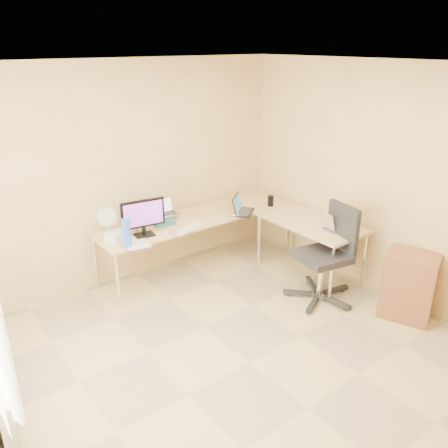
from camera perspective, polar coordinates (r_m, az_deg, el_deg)
floor at (r=4.44m, az=3.22°, el=-16.83°), size 4.50×4.50×0.00m
ceiling at (r=3.47m, az=4.17°, el=18.97°), size 4.50×4.50×0.00m
wall_back at (r=5.56m, az=-11.89°, el=6.04°), size 4.50×0.00×4.50m
wall_right at (r=5.32m, az=20.99°, el=4.32°), size 0.00×4.50×4.50m
desk_main at (r=5.89m, az=-3.13°, el=-2.29°), size 2.65×0.70×0.73m
desk_return at (r=5.80m, az=10.57°, el=-3.04°), size 0.70×1.30×0.73m
monitor at (r=5.16m, az=-10.01°, el=0.75°), size 0.51×0.23×0.43m
book_stack at (r=5.59m, az=-7.75°, el=0.51°), size 0.30×0.36×0.05m
laptop_center at (r=5.62m, az=-7.31°, el=2.03°), size 0.31×0.24×0.20m
laptop_black at (r=5.81m, az=2.47°, el=2.47°), size 0.45×0.43×0.23m
keyboard at (r=5.34m, az=-4.36°, el=-0.56°), size 0.47×0.25×0.02m
mouse at (r=5.72m, az=1.43°, el=1.13°), size 0.10×0.07×0.03m
mug at (r=5.31m, az=-10.86°, el=-0.66°), size 0.09×0.09×0.08m
cd_stack at (r=5.23m, az=-6.28°, el=-1.05°), size 0.14×0.14×0.03m
water_bottle at (r=4.93m, az=-12.05°, el=-1.12°), size 0.09×0.09×0.31m
papers at (r=5.06m, az=-10.83°, el=-2.31°), size 0.31×0.39×0.01m
white_box at (r=5.18m, az=-13.17°, el=-1.42°), size 0.28×0.25×0.09m
desk_fan at (r=5.36m, az=-14.40°, el=0.37°), size 0.29×0.29×0.28m
black_cup at (r=6.10m, az=5.81°, el=2.86°), size 0.08×0.08×0.14m
laptop_return at (r=5.42m, az=13.46°, el=0.17°), size 0.32×0.27×0.19m
office_chair at (r=5.25m, az=12.08°, el=-4.28°), size 0.78×0.78×1.11m
cabinet at (r=5.27m, az=21.97°, el=-7.10°), size 0.57×0.63×0.71m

